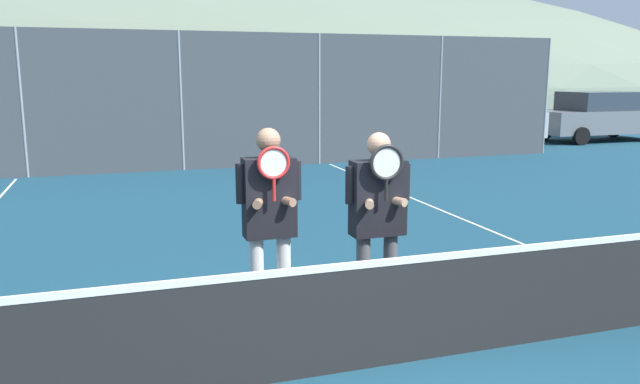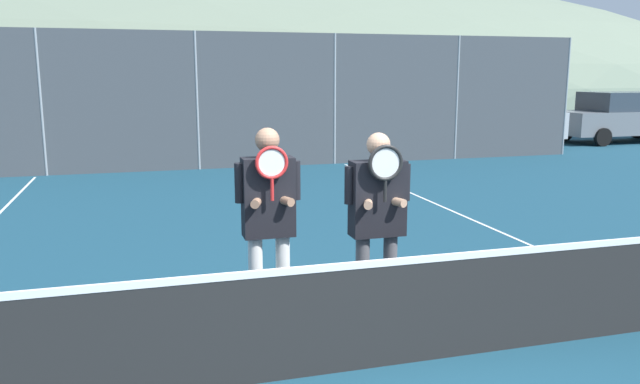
{
  "view_description": "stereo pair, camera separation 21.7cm",
  "coord_description": "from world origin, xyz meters",
  "px_view_note": "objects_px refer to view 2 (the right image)",
  "views": [
    {
      "loc": [
        -1.57,
        -4.32,
        2.34
      ],
      "look_at": [
        0.22,
        1.1,
        1.25
      ],
      "focal_mm": 35.0,
      "sensor_mm": 36.0,
      "label": 1
    },
    {
      "loc": [
        -1.36,
        -4.39,
        2.34
      ],
      "look_at": [
        0.22,
        1.1,
        1.25
      ],
      "focal_mm": 35.0,
      "sensor_mm": 36.0,
      "label": 2
    }
  ],
  "objects_px": {
    "car_right_of_center": "(498,119)",
    "player_leftmost": "(269,213)",
    "car_left_of_center": "(165,127)",
    "car_center": "(346,122)",
    "player_center_left": "(378,212)",
    "car_far_right": "(623,116)"
  },
  "relations": [
    {
      "from": "car_left_of_center",
      "to": "car_right_of_center",
      "type": "bearing_deg",
      "value": -0.5
    },
    {
      "from": "player_leftmost",
      "to": "car_right_of_center",
      "type": "height_order",
      "value": "player_leftmost"
    },
    {
      "from": "car_right_of_center",
      "to": "player_leftmost",
      "type": "bearing_deg",
      "value": -128.91
    },
    {
      "from": "car_right_of_center",
      "to": "player_center_left",
      "type": "bearing_deg",
      "value": -125.7
    },
    {
      "from": "car_center",
      "to": "car_right_of_center",
      "type": "xyz_separation_m",
      "value": [
        5.05,
        -0.18,
        -0.0
      ]
    },
    {
      "from": "car_far_right",
      "to": "car_center",
      "type": "bearing_deg",
      "value": -179.64
    },
    {
      "from": "player_leftmost",
      "to": "car_left_of_center",
      "type": "distance_m",
      "value": 12.45
    },
    {
      "from": "player_leftmost",
      "to": "car_far_right",
      "type": "xyz_separation_m",
      "value": [
        15.04,
        12.6,
        -0.23
      ]
    },
    {
      "from": "car_right_of_center",
      "to": "car_left_of_center",
      "type": "bearing_deg",
      "value": 179.5
    },
    {
      "from": "player_leftmost",
      "to": "car_center",
      "type": "height_order",
      "value": "player_leftmost"
    },
    {
      "from": "car_center",
      "to": "car_far_right",
      "type": "relative_size",
      "value": 0.99
    },
    {
      "from": "player_center_left",
      "to": "car_left_of_center",
      "type": "height_order",
      "value": "player_center_left"
    },
    {
      "from": "car_center",
      "to": "player_leftmost",
      "type": "bearing_deg",
      "value": -111.44
    },
    {
      "from": "player_leftmost",
      "to": "car_center",
      "type": "xyz_separation_m",
      "value": [
        4.92,
        12.53,
        -0.19
      ]
    },
    {
      "from": "car_right_of_center",
      "to": "car_center",
      "type": "bearing_deg",
      "value": 177.93
    },
    {
      "from": "car_center",
      "to": "car_right_of_center",
      "type": "height_order",
      "value": "car_right_of_center"
    },
    {
      "from": "player_leftmost",
      "to": "car_center",
      "type": "relative_size",
      "value": 0.4
    },
    {
      "from": "car_center",
      "to": "car_far_right",
      "type": "distance_m",
      "value": 10.12
    },
    {
      "from": "car_left_of_center",
      "to": "car_center",
      "type": "height_order",
      "value": "car_center"
    },
    {
      "from": "player_center_left",
      "to": "car_left_of_center",
      "type": "distance_m",
      "value": 12.67
    },
    {
      "from": "player_center_left",
      "to": "car_right_of_center",
      "type": "bearing_deg",
      "value": 54.3
    },
    {
      "from": "player_leftmost",
      "to": "car_right_of_center",
      "type": "relative_size",
      "value": 0.46
    }
  ]
}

